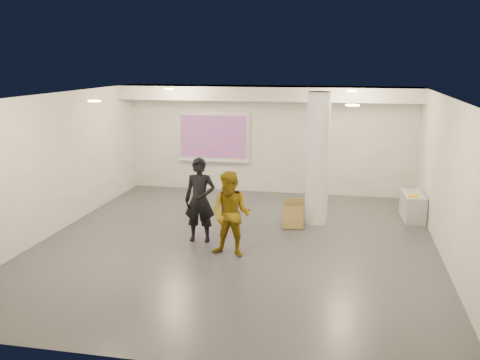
% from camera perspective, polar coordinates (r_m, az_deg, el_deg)
% --- Properties ---
extents(floor, '(8.00, 9.00, 0.01)m').
position_cam_1_polar(floor, '(11.02, -0.42, -6.80)').
color(floor, '#393B40').
rests_on(floor, ground).
extents(ceiling, '(8.00, 9.00, 0.01)m').
position_cam_1_polar(ceiling, '(10.41, -0.44, 8.96)').
color(ceiling, white).
rests_on(ceiling, floor).
extents(wall_back, '(8.00, 0.01, 3.00)m').
position_cam_1_polar(wall_back, '(14.98, 3.13, 4.32)').
color(wall_back, silver).
rests_on(wall_back, floor).
extents(wall_front, '(8.00, 0.01, 3.00)m').
position_cam_1_polar(wall_front, '(6.44, -8.79, -7.25)').
color(wall_front, silver).
rests_on(wall_front, floor).
extents(wall_left, '(0.01, 9.00, 3.00)m').
position_cam_1_polar(wall_left, '(12.08, -19.35, 1.58)').
color(wall_left, silver).
rests_on(wall_left, floor).
extents(wall_right, '(0.01, 9.00, 3.00)m').
position_cam_1_polar(wall_right, '(10.56, 21.32, -0.10)').
color(wall_right, silver).
rests_on(wall_right, floor).
extents(soffit_band, '(8.00, 1.10, 0.36)m').
position_cam_1_polar(soffit_band, '(14.30, 2.87, 9.24)').
color(soffit_band, silver).
rests_on(soffit_band, ceiling).
extents(downlight_nw, '(0.22, 0.22, 0.02)m').
position_cam_1_polar(downlight_nw, '(13.41, -7.55, 9.60)').
color(downlight_nw, '#E7D47A').
rests_on(downlight_nw, ceiling).
extents(downlight_ne, '(0.22, 0.22, 0.02)m').
position_cam_1_polar(downlight_ne, '(12.68, 11.87, 9.27)').
color(downlight_ne, '#E7D47A').
rests_on(downlight_ne, ceiling).
extents(downlight_sw, '(0.22, 0.22, 0.02)m').
position_cam_1_polar(downlight_sw, '(9.72, -15.27, 8.13)').
color(downlight_sw, '#E7D47A').
rests_on(downlight_sw, ceiling).
extents(downlight_se, '(0.22, 0.22, 0.02)m').
position_cam_1_polar(downlight_se, '(8.69, 11.91, 7.81)').
color(downlight_se, '#E7D47A').
rests_on(downlight_se, ceiling).
extents(column, '(0.52, 0.52, 3.00)m').
position_cam_1_polar(column, '(12.18, 8.26, 2.26)').
color(column, white).
rests_on(column, floor).
extents(projection_screen, '(2.10, 0.13, 1.42)m').
position_cam_1_polar(projection_screen, '(15.24, -2.87, 4.57)').
color(projection_screen, silver).
rests_on(projection_screen, wall_back).
extents(credenza, '(0.51, 1.10, 0.63)m').
position_cam_1_polar(credenza, '(13.20, 17.95, -2.71)').
color(credenza, '#A1A4A7').
rests_on(credenza, floor).
extents(papers_stack, '(0.30, 0.35, 0.02)m').
position_cam_1_polar(papers_stack, '(12.87, 18.17, -1.62)').
color(papers_stack, silver).
rests_on(papers_stack, credenza).
extents(postit_pad, '(0.28, 0.32, 0.03)m').
position_cam_1_polar(postit_pad, '(12.86, 18.06, -1.60)').
color(postit_pad, '#FDB601').
rests_on(postit_pad, credenza).
extents(cardboard_back, '(0.53, 0.20, 0.56)m').
position_cam_1_polar(cardboard_back, '(12.44, 5.88, -3.23)').
color(cardboard_back, olive).
rests_on(cardboard_back, floor).
extents(cardboard_front, '(0.50, 0.29, 0.51)m').
position_cam_1_polar(cardboard_front, '(11.97, 5.66, -3.98)').
color(cardboard_front, olive).
rests_on(cardboard_front, floor).
extents(woman, '(0.66, 0.46, 1.75)m').
position_cam_1_polar(woman, '(10.97, -4.30, -2.16)').
color(woman, black).
rests_on(woman, floor).
extents(man, '(0.88, 0.73, 1.65)m').
position_cam_1_polar(man, '(10.13, -0.96, -3.69)').
color(man, '#88690F').
rests_on(man, floor).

